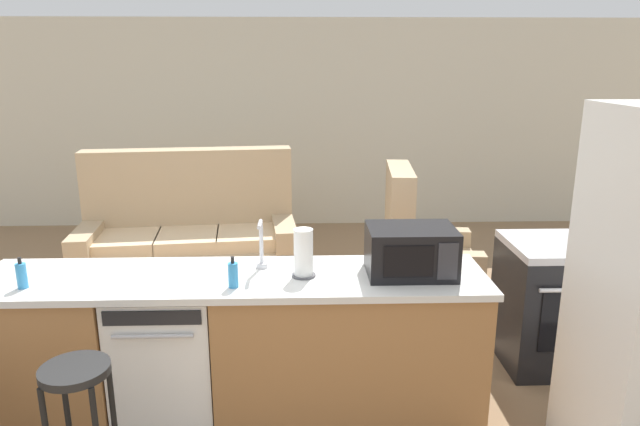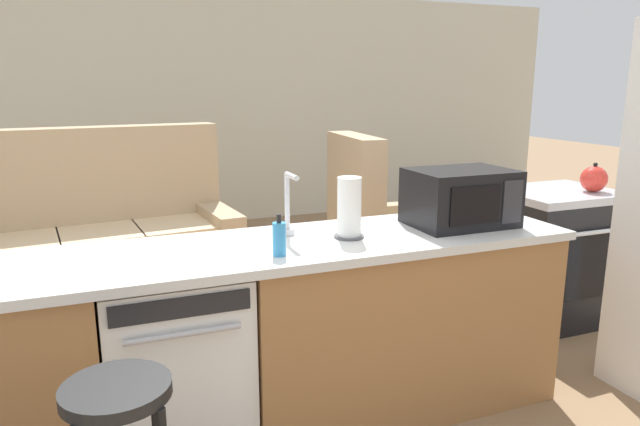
{
  "view_description": "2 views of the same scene",
  "coord_description": "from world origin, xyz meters",
  "px_view_note": "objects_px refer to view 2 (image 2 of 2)",
  "views": [
    {
      "loc": [
        0.56,
        -3.09,
        2.11
      ],
      "look_at": [
        0.68,
        0.75,
        1.07
      ],
      "focal_mm": 32.0,
      "sensor_mm": 36.0,
      "label": 1
    },
    {
      "loc": [
        -0.5,
        -2.34,
        1.6
      ],
      "look_at": [
        0.73,
        0.78,
        0.83
      ],
      "focal_mm": 32.0,
      "sensor_mm": 36.0,
      "label": 2
    }
  ],
  "objects_px": {
    "paper_towel_roll": "(349,208)",
    "armchair": "(377,238)",
    "kettle": "(594,179)",
    "microwave": "(460,197)",
    "soap_bottle": "(279,239)",
    "couch": "(98,244)",
    "dishwasher": "(176,361)",
    "stove_range": "(552,255)"
  },
  "relations": [
    {
      "from": "paper_towel_roll",
      "to": "armchair",
      "type": "height_order",
      "value": "armchair"
    },
    {
      "from": "paper_towel_roll",
      "to": "kettle",
      "type": "xyz_separation_m",
      "value": [
        1.96,
        0.44,
        -0.05
      ]
    },
    {
      "from": "microwave",
      "to": "soap_bottle",
      "type": "height_order",
      "value": "microwave"
    },
    {
      "from": "paper_towel_roll",
      "to": "soap_bottle",
      "type": "bearing_deg",
      "value": -158.45
    },
    {
      "from": "microwave",
      "to": "paper_towel_roll",
      "type": "height_order",
      "value": "paper_towel_roll"
    },
    {
      "from": "couch",
      "to": "armchair",
      "type": "height_order",
      "value": "couch"
    },
    {
      "from": "kettle",
      "to": "armchair",
      "type": "relative_size",
      "value": 0.17
    },
    {
      "from": "dishwasher",
      "to": "kettle",
      "type": "xyz_separation_m",
      "value": [
        2.77,
        0.42,
        0.56
      ]
    },
    {
      "from": "couch",
      "to": "microwave",
      "type": "bearing_deg",
      "value": -51.89
    },
    {
      "from": "stove_range",
      "to": "microwave",
      "type": "distance_m",
      "value": 1.42
    },
    {
      "from": "kettle",
      "to": "couch",
      "type": "distance_m",
      "value": 3.58
    },
    {
      "from": "microwave",
      "to": "armchair",
      "type": "bearing_deg",
      "value": 75.93
    },
    {
      "from": "dishwasher",
      "to": "kettle",
      "type": "relative_size",
      "value": 4.1
    },
    {
      "from": "stove_range",
      "to": "paper_towel_roll",
      "type": "height_order",
      "value": "paper_towel_roll"
    },
    {
      "from": "paper_towel_roll",
      "to": "kettle",
      "type": "relative_size",
      "value": 1.38
    },
    {
      "from": "microwave",
      "to": "soap_bottle",
      "type": "relative_size",
      "value": 2.84
    },
    {
      "from": "paper_towel_roll",
      "to": "couch",
      "type": "bearing_deg",
      "value": 116.41
    },
    {
      "from": "microwave",
      "to": "kettle",
      "type": "height_order",
      "value": "microwave"
    },
    {
      "from": "kettle",
      "to": "armchair",
      "type": "xyz_separation_m",
      "value": [
        -0.91,
        1.29,
        -0.64
      ]
    },
    {
      "from": "kettle",
      "to": "armchair",
      "type": "bearing_deg",
      "value": 125.38
    },
    {
      "from": "microwave",
      "to": "couch",
      "type": "height_order",
      "value": "couch"
    },
    {
      "from": "paper_towel_roll",
      "to": "couch",
      "type": "relative_size",
      "value": 0.14
    },
    {
      "from": "microwave",
      "to": "paper_towel_roll",
      "type": "bearing_deg",
      "value": -178.22
    },
    {
      "from": "soap_bottle",
      "to": "couch",
      "type": "bearing_deg",
      "value": 106.77
    },
    {
      "from": "dishwasher",
      "to": "paper_towel_roll",
      "type": "bearing_deg",
      "value": -1.45
    },
    {
      "from": "paper_towel_roll",
      "to": "soap_bottle",
      "type": "distance_m",
      "value": 0.42
    },
    {
      "from": "stove_range",
      "to": "kettle",
      "type": "relative_size",
      "value": 4.39
    },
    {
      "from": "dishwasher",
      "to": "microwave",
      "type": "xyz_separation_m",
      "value": [
        1.43,
        -0.0,
        0.62
      ]
    },
    {
      "from": "dishwasher",
      "to": "armchair",
      "type": "height_order",
      "value": "armchair"
    },
    {
      "from": "dishwasher",
      "to": "couch",
      "type": "relative_size",
      "value": 0.4
    },
    {
      "from": "soap_bottle",
      "to": "couch",
      "type": "height_order",
      "value": "couch"
    },
    {
      "from": "stove_range",
      "to": "paper_towel_roll",
      "type": "xyz_separation_m",
      "value": [
        -1.79,
        -0.57,
        0.59
      ]
    },
    {
      "from": "microwave",
      "to": "kettle",
      "type": "distance_m",
      "value": 1.41
    },
    {
      "from": "soap_bottle",
      "to": "kettle",
      "type": "height_order",
      "value": "kettle"
    },
    {
      "from": "kettle",
      "to": "stove_range",
      "type": "bearing_deg",
      "value": 143.32
    },
    {
      "from": "couch",
      "to": "kettle",
      "type": "bearing_deg",
      "value": -29.95
    },
    {
      "from": "paper_towel_roll",
      "to": "armchair",
      "type": "xyz_separation_m",
      "value": [
        1.05,
        1.73,
        -0.69
      ]
    },
    {
      "from": "soap_bottle",
      "to": "kettle",
      "type": "xyz_separation_m",
      "value": [
        2.35,
        0.6,
        0.01
      ]
    },
    {
      "from": "dishwasher",
      "to": "couch",
      "type": "bearing_deg",
      "value": 97.47
    },
    {
      "from": "soap_bottle",
      "to": "armchair",
      "type": "distance_m",
      "value": 2.45
    },
    {
      "from": "paper_towel_roll",
      "to": "couch",
      "type": "distance_m",
      "value": 2.54
    },
    {
      "from": "paper_towel_roll",
      "to": "kettle",
      "type": "bearing_deg",
      "value": 12.74
    }
  ]
}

